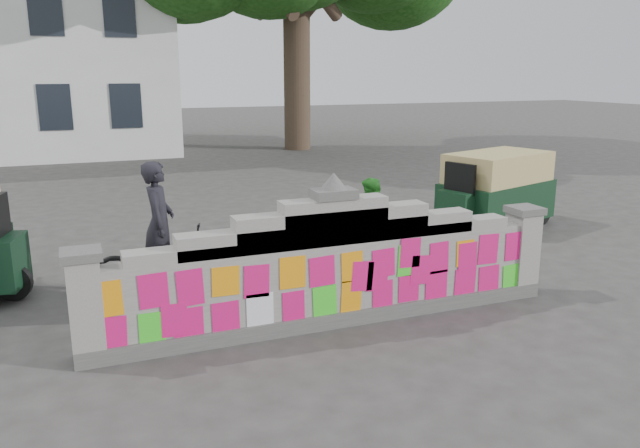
% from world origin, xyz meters
% --- Properties ---
extents(ground, '(100.00, 100.00, 0.00)m').
position_xyz_m(ground, '(0.00, 0.00, 0.00)').
color(ground, '#383533').
rests_on(ground, ground).
extents(parapet_wall, '(6.48, 0.44, 2.01)m').
position_xyz_m(parapet_wall, '(-0.00, -0.01, 0.75)').
color(parapet_wall, '#4C4C49').
rests_on(parapet_wall, ground).
extents(cyclist_bike, '(2.10, 1.19, 1.04)m').
position_xyz_m(cyclist_bike, '(-1.94, 1.79, 0.52)').
color(cyclist_bike, black).
rests_on(cyclist_bike, ground).
extents(cyclist_rider, '(0.58, 0.73, 1.77)m').
position_xyz_m(cyclist_rider, '(-1.94, 1.79, 0.88)').
color(cyclist_rider, black).
rests_on(cyclist_rider, ground).
extents(pedestrian, '(0.86, 0.91, 1.49)m').
position_xyz_m(pedestrian, '(1.63, 2.15, 0.75)').
color(pedestrian, '#2A8925').
rests_on(pedestrian, ground).
extents(rickshaw_right, '(2.94, 2.01, 1.58)m').
position_xyz_m(rickshaw_right, '(5.22, 3.56, 0.82)').
color(rickshaw_right, black).
rests_on(rickshaw_right, ground).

